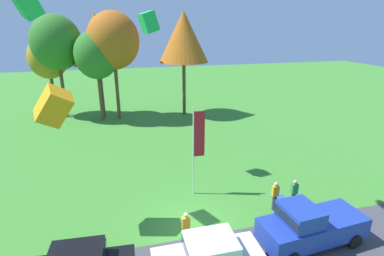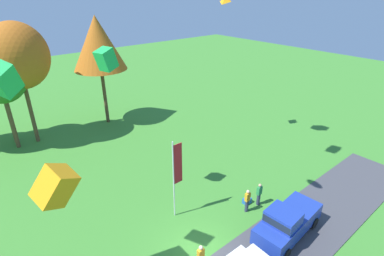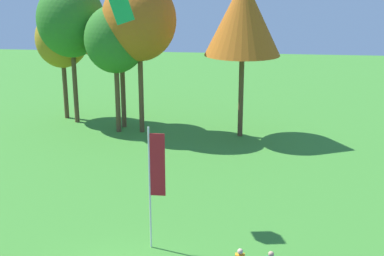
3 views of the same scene
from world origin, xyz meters
name	(u,v)px [view 1 (image 1 of 3)]	position (x,y,z in m)	size (l,w,h in m)	color
ground_plane	(193,229)	(0.00, 0.00, 0.00)	(120.00, 120.00, 0.00)	#3D842D
car_pickup_near_entrance	(309,225)	(4.87, -2.45, 1.11)	(5.13, 2.36, 2.14)	#1E389E
person_beside_suv	(186,228)	(-0.60, -0.97, 0.88)	(0.36, 0.24, 1.71)	#2D334C
person_on_lawn	(275,196)	(4.80, 0.50, 0.88)	(0.36, 0.24, 1.71)	#2D334C
person_watching_sky	(294,194)	(5.94, 0.43, 0.88)	(0.36, 0.24, 1.71)	#2D334C
tree_right_of_center	(48,58)	(-9.90, 23.38, 6.39)	(4.11, 4.11, 8.68)	brown
tree_lone_near	(56,43)	(-8.68, 22.28, 7.97)	(5.12, 5.12, 10.82)	brown
tree_left_of_center	(96,55)	(-4.76, 20.11, 6.85)	(4.40, 4.40, 9.30)	brown
tree_center_back	(97,40)	(-4.65, 21.40, 8.30)	(5.17, 5.17, 10.92)	brown
tree_far_right	(113,41)	(-3.01, 20.23, 8.21)	(5.27, 5.27, 11.13)	brown
tree_far_left	(184,37)	(4.29, 20.09, 8.52)	(5.31, 5.31, 11.21)	brown
flag_banner	(197,140)	(1.11, 3.27, 3.48)	(0.71, 0.08, 5.49)	silver
cooler_box	(280,200)	(5.46, 1.02, 0.20)	(0.56, 0.40, 0.40)	blue
kite_box_low_drifter	(54,106)	(-5.98, 1.99, 6.33)	(1.08, 1.08, 1.51)	orange
kite_box_mid_center	(149,22)	(-0.95, 6.89, 9.93)	(0.83, 0.83, 1.16)	green
kite_box_near_flag	(27,3)	(-6.63, 3.11, 10.68)	(0.81, 0.81, 1.14)	green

